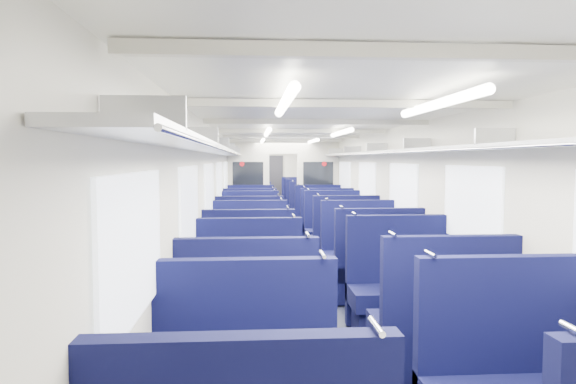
{
  "coord_description": "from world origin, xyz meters",
  "views": [
    {
      "loc": [
        -0.79,
        -10.12,
        1.86
      ],
      "look_at": [
        0.05,
        1.62,
        1.11
      ],
      "focal_mm": 32.02,
      "sensor_mm": 36.0,
      "label": 1
    }
  ],
  "objects_px": {
    "seat_8": "(249,275)",
    "end_door": "(273,182)",
    "seat_6": "(248,301)",
    "seat_13": "(344,243)",
    "seat_16": "(250,227)",
    "seat_19": "(319,221)",
    "seat_22": "(250,208)",
    "seat_5": "(442,332)",
    "seat_11": "(360,258)",
    "seat_27": "(298,202)",
    "seat_7": "(401,294)",
    "seat_26": "(251,202)",
    "seat_15": "(334,234)",
    "seat_25": "(301,204)",
    "seat_14": "(250,235)",
    "seat_24": "(250,205)",
    "seat_20": "(250,212)",
    "seat_21": "(309,212)",
    "seat_4": "(247,336)",
    "seat_23": "(305,208)",
    "seat_12": "(249,245)",
    "seat_10": "(249,258)",
    "seat_18": "(250,221)",
    "bulkhead": "(283,185)",
    "seat_17": "(326,227)"
  },
  "relations": [
    {
      "from": "seat_22",
      "to": "seat_14",
      "type": "bearing_deg",
      "value": -90.0
    },
    {
      "from": "seat_20",
      "to": "seat_21",
      "type": "distance_m",
      "value": 1.66
    },
    {
      "from": "end_door",
      "to": "seat_22",
      "type": "distance_m",
      "value": 3.85
    },
    {
      "from": "seat_16",
      "to": "seat_19",
      "type": "bearing_deg",
      "value": 31.96
    },
    {
      "from": "seat_14",
      "to": "seat_12",
      "type": "bearing_deg",
      "value": -90.0
    },
    {
      "from": "seat_11",
      "to": "seat_15",
      "type": "bearing_deg",
      "value": 90.0
    },
    {
      "from": "seat_11",
      "to": "seat_17",
      "type": "xyz_separation_m",
      "value": [
        0.0,
        3.57,
        0.0
      ]
    },
    {
      "from": "bulkhead",
      "to": "seat_18",
      "type": "height_order",
      "value": "bulkhead"
    },
    {
      "from": "seat_22",
      "to": "seat_25",
      "type": "height_order",
      "value": "same"
    },
    {
      "from": "seat_14",
      "to": "seat_23",
      "type": "distance_m",
      "value": 5.79
    },
    {
      "from": "seat_5",
      "to": "seat_25",
      "type": "xyz_separation_m",
      "value": [
        0.0,
        12.42,
        0.0
      ]
    },
    {
      "from": "seat_8",
      "to": "seat_18",
      "type": "bearing_deg",
      "value": 90.0
    },
    {
      "from": "seat_26",
      "to": "seat_22",
      "type": "bearing_deg",
      "value": -90.0
    },
    {
      "from": "seat_19",
      "to": "seat_14",
      "type": "bearing_deg",
      "value": -126.39
    },
    {
      "from": "seat_20",
      "to": "seat_27",
      "type": "relative_size",
      "value": 1.0
    },
    {
      "from": "seat_6",
      "to": "seat_13",
      "type": "bearing_deg",
      "value": 65.06
    },
    {
      "from": "seat_22",
      "to": "seat_5",
      "type": "bearing_deg",
      "value": -81.55
    },
    {
      "from": "seat_5",
      "to": "seat_20",
      "type": "height_order",
      "value": "same"
    },
    {
      "from": "seat_18",
      "to": "seat_24",
      "type": "relative_size",
      "value": 1.0
    },
    {
      "from": "seat_7",
      "to": "seat_16",
      "type": "height_order",
      "value": "same"
    },
    {
      "from": "seat_14",
      "to": "seat_26",
      "type": "relative_size",
      "value": 1.0
    },
    {
      "from": "seat_4",
      "to": "seat_16",
      "type": "distance_m",
      "value": 6.94
    },
    {
      "from": "seat_4",
      "to": "seat_20",
      "type": "bearing_deg",
      "value": 90.0
    },
    {
      "from": "seat_12",
      "to": "seat_16",
      "type": "distance_m",
      "value": 2.34
    },
    {
      "from": "seat_8",
      "to": "end_door",
      "type": "bearing_deg",
      "value": 86.23
    },
    {
      "from": "seat_13",
      "to": "seat_26",
      "type": "relative_size",
      "value": 1.0
    },
    {
      "from": "end_door",
      "to": "seat_17",
      "type": "distance_m",
      "value": 8.07
    },
    {
      "from": "end_door",
      "to": "seat_12",
      "type": "relative_size",
      "value": 1.57
    },
    {
      "from": "seat_6",
      "to": "bulkhead",
      "type": "bearing_deg",
      "value": 83.72
    },
    {
      "from": "seat_24",
      "to": "seat_23",
      "type": "bearing_deg",
      "value": -34.87
    },
    {
      "from": "seat_23",
      "to": "seat_16",
      "type": "bearing_deg",
      "value": -110.99
    },
    {
      "from": "seat_23",
      "to": "seat_24",
      "type": "bearing_deg",
      "value": 145.13
    },
    {
      "from": "seat_12",
      "to": "seat_20",
      "type": "bearing_deg",
      "value": 90.0
    },
    {
      "from": "seat_14",
      "to": "seat_24",
      "type": "bearing_deg",
      "value": 90.0
    },
    {
      "from": "seat_15",
      "to": "seat_25",
      "type": "xyz_separation_m",
      "value": [
        0.0,
        6.64,
        0.0
      ]
    },
    {
      "from": "seat_13",
      "to": "seat_5",
      "type": "bearing_deg",
      "value": -90.0
    },
    {
      "from": "seat_11",
      "to": "seat_27",
      "type": "height_order",
      "value": "same"
    },
    {
      "from": "end_door",
      "to": "seat_14",
      "type": "bearing_deg",
      "value": -95.18
    },
    {
      "from": "seat_13",
      "to": "seat_27",
      "type": "distance_m",
      "value": 8.85
    },
    {
      "from": "seat_10",
      "to": "seat_14",
      "type": "xyz_separation_m",
      "value": [
        0.0,
        2.34,
        0.0
      ]
    },
    {
      "from": "seat_5",
      "to": "seat_22",
      "type": "xyz_separation_m",
      "value": [
        -1.66,
        11.17,
        0.0
      ]
    },
    {
      "from": "seat_10",
      "to": "seat_18",
      "type": "distance_m",
      "value": 4.63
    },
    {
      "from": "seat_27",
      "to": "seat_15",
      "type": "bearing_deg",
      "value": -90.0
    },
    {
      "from": "seat_15",
      "to": "seat_4",
      "type": "bearing_deg",
      "value": -106.03
    },
    {
      "from": "seat_10",
      "to": "seat_11",
      "type": "relative_size",
      "value": 1.0
    },
    {
      "from": "seat_6",
      "to": "seat_16",
      "type": "distance_m",
      "value": 5.88
    },
    {
      "from": "seat_11",
      "to": "seat_13",
      "type": "xyz_separation_m",
      "value": [
        0.0,
        1.32,
        0.0
      ]
    },
    {
      "from": "seat_25",
      "to": "seat_21",
      "type": "bearing_deg",
      "value": -90.0
    },
    {
      "from": "seat_8",
      "to": "seat_11",
      "type": "relative_size",
      "value": 1.0
    },
    {
      "from": "seat_7",
      "to": "seat_26",
      "type": "xyz_separation_m",
      "value": [
        -1.66,
        12.34,
        0.0
      ]
    }
  ]
}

